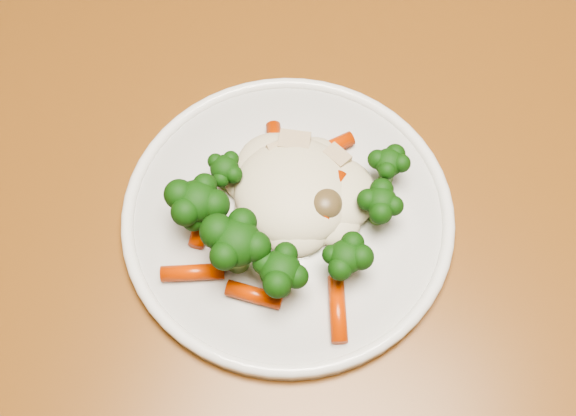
# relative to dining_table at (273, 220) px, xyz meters

# --- Properties ---
(dining_table) EXTENTS (1.47, 1.19, 0.75)m
(dining_table) POSITION_rel_dining_table_xyz_m (0.00, 0.00, 0.00)
(dining_table) COLOR brown
(dining_table) RESTS_ON ground
(plate) EXTENTS (0.26, 0.26, 0.01)m
(plate) POSITION_rel_dining_table_xyz_m (0.03, -0.04, 0.10)
(plate) COLOR white
(plate) RESTS_ON dining_table
(meal) EXTENTS (0.17, 0.17, 0.05)m
(meal) POSITION_rel_dining_table_xyz_m (0.03, -0.05, 0.12)
(meal) COLOR beige
(meal) RESTS_ON plate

